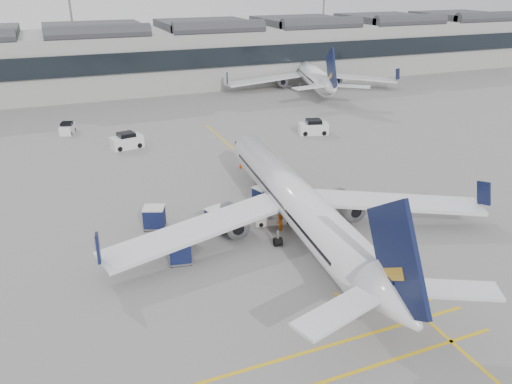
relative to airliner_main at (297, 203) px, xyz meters
name	(u,v)px	position (x,y,z in m)	size (l,w,h in m)	color
ground	(232,272)	(-7.41, -3.90, -2.90)	(220.00, 220.00, 0.00)	gray
terminal	(108,58)	(-7.41, 68.02, 3.24)	(200.00, 20.45, 12.40)	#9E9E99
light_masts	(87,8)	(-9.08, 82.10, 11.59)	(113.00, 0.60, 25.45)	slate
apron_markings	(293,201)	(2.59, 6.10, -2.89)	(0.25, 60.00, 0.01)	gold
airliner_main	(297,203)	(0.00, 0.00, 0.00)	(33.87, 37.13, 9.87)	silver
airliner_far	(310,74)	(29.54, 53.92, 0.04)	(33.35, 36.91, 10.02)	silver
belt_loader	(272,217)	(-1.17, 2.64, -2.39)	(4.37, 1.97, 1.74)	beige
baggage_cart_a	(263,196)	(-0.52, 6.31, -1.84)	(2.29, 2.09, 1.98)	gray
baggage_cart_b	(180,251)	(-10.67, -1.05, -1.87)	(2.06, 1.80, 1.92)	gray
baggage_cart_c	(218,218)	(-6.21, 3.17, -1.80)	(2.36, 2.14, 2.05)	gray
baggage_cart_d	(154,217)	(-11.36, 5.55, -1.80)	(2.39, 2.19, 2.05)	gray
ramp_agent_a	(240,212)	(-3.72, 4.22, -2.09)	(0.59, 0.39, 1.63)	orange
ramp_agent_b	(279,223)	(-1.26, 0.92, -2.11)	(0.77, 0.60, 1.58)	orange
pushback_tug	(179,239)	(-10.13, 1.70, -2.34)	(2.60, 2.11, 1.26)	#4D5145
safety_cone_nose	(240,166)	(1.01, 16.91, -2.61)	(0.41, 0.41, 0.57)	#F24C0A
safety_cone_engine	(339,202)	(6.55, 3.78, -2.66)	(0.34, 0.34, 0.48)	#F24C0A
service_van_left	(127,141)	(-10.17, 29.51, -1.98)	(4.36, 2.84, 2.07)	silver
service_van_mid	(67,128)	(-17.05, 39.37, -2.17)	(2.43, 3.50, 1.63)	silver
service_van_right	(313,128)	(15.47, 25.96, -1.96)	(4.47, 3.02, 2.10)	silver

